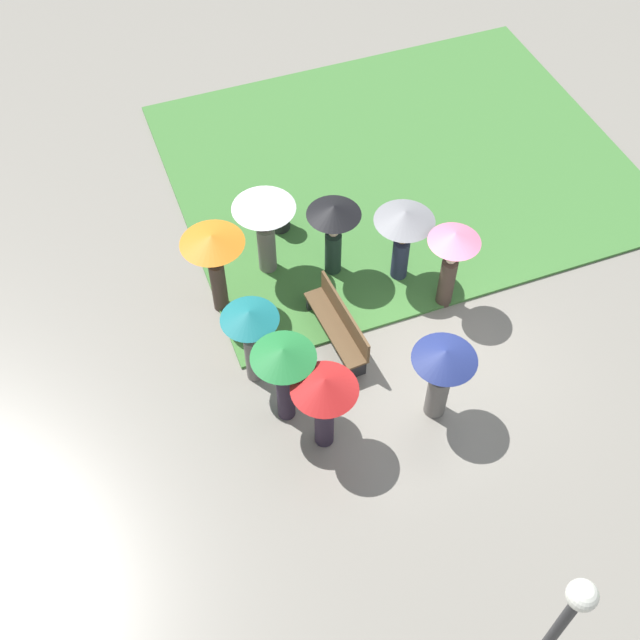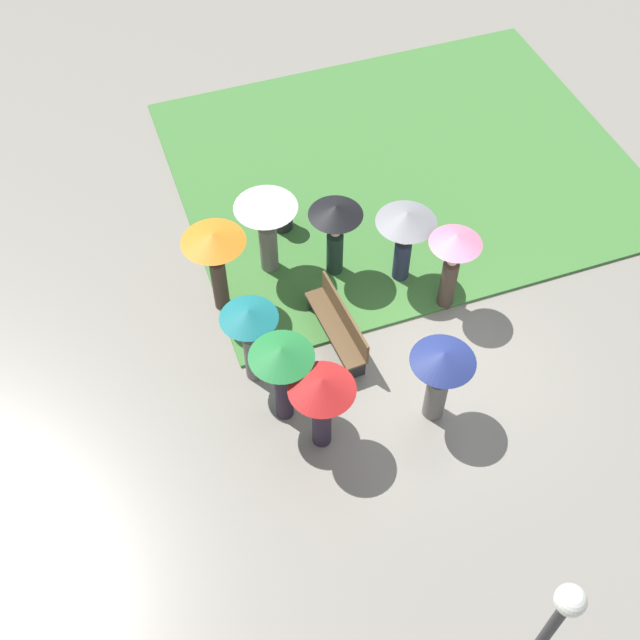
% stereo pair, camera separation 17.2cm
% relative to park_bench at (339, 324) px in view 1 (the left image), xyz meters
% --- Properties ---
extents(ground_plane, '(90.00, 90.00, 0.00)m').
position_rel_park_bench_xyz_m(ground_plane, '(1.26, 1.37, -0.47)').
color(ground_plane, gray).
extents(lawn_patch_near, '(8.09, 9.85, 0.06)m').
position_rel_park_bench_xyz_m(lawn_patch_near, '(-4.04, 3.03, -0.44)').
color(lawn_patch_near, '#427A38').
rests_on(lawn_patch_near, ground_plane).
extents(park_bench, '(1.94, 0.55, 0.90)m').
position_rel_park_bench_xyz_m(park_bench, '(0.00, 0.00, 0.00)').
color(park_bench, brown).
rests_on(park_bench, ground_plane).
extents(trash_bin, '(0.48, 0.48, 0.80)m').
position_rel_park_bench_xyz_m(trash_bin, '(-3.12, -0.10, -0.07)').
color(trash_bin, '#232326').
rests_on(trash_bin, ground_plane).
extents(crowd_person_grey, '(1.14, 1.14, 1.78)m').
position_rel_park_bench_xyz_m(crowd_person_grey, '(-1.05, 1.68, 0.88)').
color(crowd_person_grey, '#282D47').
rests_on(crowd_person_grey, ground_plane).
extents(crowd_person_white, '(1.20, 1.20, 1.92)m').
position_rel_park_bench_xyz_m(crowd_person_white, '(-2.14, -0.67, 0.96)').
color(crowd_person_white, slate).
rests_on(crowd_person_white, ground_plane).
extents(crowd_person_red, '(1.09, 1.09, 1.82)m').
position_rel_park_bench_xyz_m(crowd_person_red, '(1.88, -1.01, 0.91)').
color(crowd_person_red, '#2D2333').
rests_on(crowd_person_red, ground_plane).
extents(crowd_person_pink, '(0.96, 0.96, 1.90)m').
position_rel_park_bench_xyz_m(crowd_person_pink, '(-0.14, 2.22, 0.88)').
color(crowd_person_pink, '#47382D').
rests_on(crowd_person_pink, ground_plane).
extents(crowd_person_teal, '(0.99, 0.99, 1.83)m').
position_rel_park_bench_xyz_m(crowd_person_teal, '(0.22, -1.69, 0.82)').
color(crowd_person_teal, slate).
rests_on(crowd_person_teal, ground_plane).
extents(crowd_person_navy, '(1.08, 1.08, 1.75)m').
position_rel_park_bench_xyz_m(crowd_person_navy, '(2.01, 1.00, 0.77)').
color(crowd_person_navy, slate).
rests_on(crowd_person_navy, ground_plane).
extents(crowd_person_black, '(1.03, 1.03, 1.79)m').
position_rel_park_bench_xyz_m(crowd_person_black, '(-1.63, 0.51, 0.83)').
color(crowd_person_black, '#1E3328').
rests_on(crowd_person_black, ground_plane).
extents(crowd_person_orange, '(1.16, 1.16, 1.95)m').
position_rel_park_bench_xyz_m(crowd_person_orange, '(-1.54, -1.81, 1.01)').
color(crowd_person_orange, '#47382D').
rests_on(crowd_person_orange, ground_plane).
extents(crowd_person_green, '(1.07, 1.07, 1.88)m').
position_rel_park_bench_xyz_m(crowd_person_green, '(1.17, -1.43, 0.93)').
color(crowd_person_green, '#2D2333').
rests_on(crowd_person_green, ground_plane).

